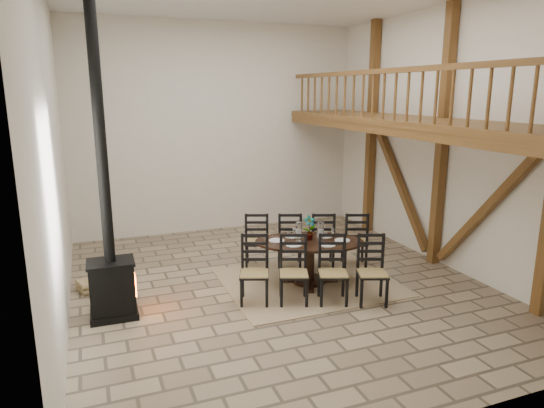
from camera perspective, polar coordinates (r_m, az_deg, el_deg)
name	(u,v)px	position (r m, az deg, el deg)	size (l,w,h in m)	color
ground	(279,285)	(8.82, 0.86, -9.56)	(8.00, 8.00, 0.00)	#988565
room_shell	(343,114)	(8.66, 8.38, 10.43)	(7.02, 8.02, 5.01)	white
rug	(309,282)	(8.96, 4.34, -9.15)	(3.00, 2.50, 0.02)	tan
dining_table	(309,262)	(8.82, 4.38, -6.82)	(3.00, 2.87, 1.25)	black
wood_stove	(109,248)	(7.67, -18.59, -4.96)	(0.72, 0.56, 5.00)	black
log_basket	(106,282)	(9.00, -18.96, -8.73)	(0.45, 0.45, 0.38)	brown
log_stack	(88,286)	(9.11, -20.81, -9.01)	(0.41, 0.48, 0.21)	tan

